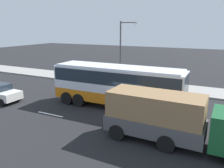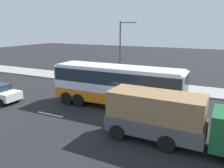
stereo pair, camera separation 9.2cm
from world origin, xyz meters
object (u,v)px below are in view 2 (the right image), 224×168
coach_bus (117,82)px  pedestrian_near_curb (175,82)px  cargo_truck (173,118)px  street_lamp (122,49)px

coach_bus → pedestrian_near_curb: bearing=63.8°
coach_bus → pedestrian_near_curb: coach_bus is taller
coach_bus → cargo_truck: 6.76m
coach_bus → pedestrian_near_curb: 7.69m
cargo_truck → coach_bus: bearing=143.6°
coach_bus → pedestrian_near_curb: (3.32, 6.84, -1.09)m
pedestrian_near_curb → street_lamp: 6.52m
cargo_truck → street_lamp: 13.22m
pedestrian_near_curb → street_lamp: size_ratio=0.23×
coach_bus → street_lamp: 7.04m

